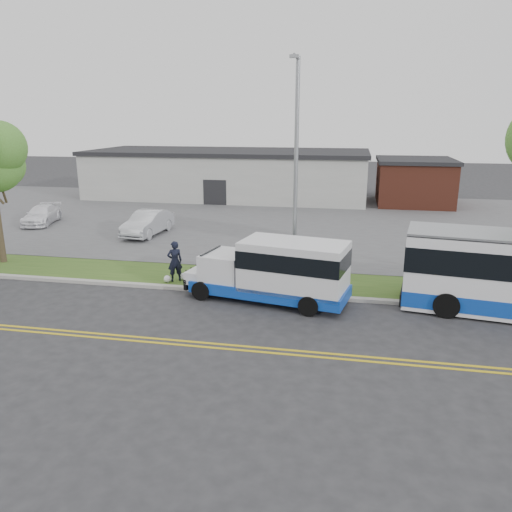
% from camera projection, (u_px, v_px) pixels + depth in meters
% --- Properties ---
extents(ground, '(140.00, 140.00, 0.00)m').
position_uv_depth(ground, '(212.00, 301.00, 20.37)').
color(ground, '#28282B').
rests_on(ground, ground).
extents(lane_line_north, '(70.00, 0.12, 0.01)m').
position_uv_depth(lane_line_north, '(181.00, 341.00, 16.73)').
color(lane_line_north, gold).
rests_on(lane_line_north, ground).
extents(lane_line_south, '(70.00, 0.12, 0.01)m').
position_uv_depth(lane_line_south, '(178.00, 345.00, 16.44)').
color(lane_line_south, gold).
rests_on(lane_line_south, ground).
extents(curb, '(80.00, 0.30, 0.15)m').
position_uv_depth(curb, '(219.00, 290.00, 21.39)').
color(curb, '#9E9B93').
rests_on(curb, ground).
extents(verge, '(80.00, 3.30, 0.10)m').
position_uv_depth(verge, '(229.00, 278.00, 23.10)').
color(verge, '#2F4F1A').
rests_on(verge, ground).
extents(parking_lot, '(80.00, 25.00, 0.10)m').
position_uv_depth(parking_lot, '(276.00, 219.00, 36.43)').
color(parking_lot, '#4C4C4F').
rests_on(parking_lot, ground).
extents(commercial_building, '(25.40, 10.40, 4.35)m').
position_uv_depth(commercial_building, '(229.00, 174.00, 46.42)').
color(commercial_building, '#9E9E99').
rests_on(commercial_building, ground).
extents(brick_wing, '(6.30, 7.30, 3.90)m').
position_uv_depth(brick_wing, '(414.00, 182.00, 42.50)').
color(brick_wing, brown).
rests_on(brick_wing, ground).
extents(streetlight_near, '(0.35, 1.53, 9.50)m').
position_uv_depth(streetlight_near, '(296.00, 167.00, 20.99)').
color(streetlight_near, gray).
rests_on(streetlight_near, verge).
extents(shuttle_bus, '(6.94, 3.35, 2.56)m').
position_uv_depth(shuttle_bus, '(278.00, 269.00, 19.97)').
color(shuttle_bus, '#0E3AA0').
rests_on(shuttle_bus, ground).
extents(pedestrian, '(0.81, 0.74, 1.86)m').
position_uv_depth(pedestrian, '(175.00, 261.00, 22.30)').
color(pedestrian, black).
rests_on(pedestrian, verge).
extents(parked_car_a, '(1.95, 4.71, 1.52)m').
position_uv_depth(parked_car_a, '(148.00, 223.00, 31.26)').
color(parked_car_a, silver).
rests_on(parked_car_a, parking_lot).
extents(parked_car_b, '(2.68, 4.53, 1.23)m').
position_uv_depth(parked_car_b, '(42.00, 215.00, 34.56)').
color(parked_car_b, white).
rests_on(parked_car_b, parking_lot).
extents(grocery_bag_left, '(0.32, 0.32, 0.32)m').
position_uv_depth(grocery_bag_left, '(167.00, 279.00, 22.33)').
color(grocery_bag_left, white).
rests_on(grocery_bag_left, verge).
extents(grocery_bag_right, '(0.32, 0.32, 0.32)m').
position_uv_depth(grocery_bag_right, '(184.00, 276.00, 22.69)').
color(grocery_bag_right, white).
rests_on(grocery_bag_right, verge).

